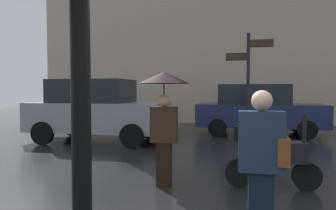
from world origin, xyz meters
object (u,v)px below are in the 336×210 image
Objects in this scene: parked_scooter at (269,154)px; street_signpost at (248,82)px; pedestrian_with_umbrella at (164,99)px; pedestrian_with_bag at (263,158)px; parked_car_left at (258,109)px; parked_car_right at (97,110)px.

street_signpost is (-0.26, 2.45, 1.22)m from parked_scooter.
pedestrian_with_umbrella is 1.19× the size of pedestrian_with_bag.
pedestrian_with_bag is 8.56m from parked_car_left.
parked_car_left is at bearing -127.30° from pedestrian_with_umbrella.
parked_scooter is 0.34× the size of parked_car_left.
parked_scooter is 6.16m from parked_car_right.
pedestrian_with_umbrella is 1.93m from parked_scooter.
parked_car_right is at bearing 162.07° from street_signpost.
street_signpost reaches higher than parked_scooter.
parked_scooter is at bearing -83.45° from parked_car_left.
parked_car_left reaches higher than pedestrian_with_bag.
street_signpost is at bearing -139.78° from pedestrian_with_umbrella.
parked_car_left is at bearing 83.40° from street_signpost.
pedestrian_with_umbrella reaches higher than parked_car_left.
pedestrian_with_bag is at bearing 107.35° from pedestrian_with_umbrella.
parked_car_right is (-4.49, 5.90, 0.08)m from pedestrian_with_bag.
parked_car_right reaches higher than pedestrian_with_umbrella.
pedestrian_with_umbrella is at bearing -131.57° from pedestrian_with_bag.
pedestrian_with_umbrella is 0.65× the size of street_signpost.
pedestrian_with_umbrella is 5.15m from parked_car_right.
street_signpost is at bearing -170.48° from pedestrian_with_bag.
parked_car_left is (1.91, 6.77, -0.53)m from pedestrian_with_umbrella.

